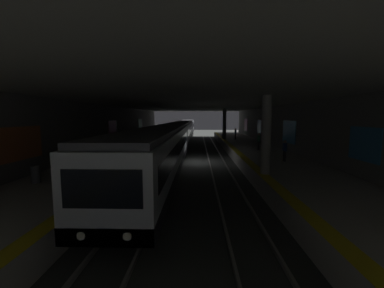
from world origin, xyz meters
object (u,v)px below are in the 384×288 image
metro_train (181,133)px  person_waiting_near (107,157)px  pillar_near (266,135)px  backpack_on_floor (104,155)px  bench_right_mid (112,144)px  pillar_far (224,124)px  person_walking_mid (235,133)px  trash_bin (36,175)px  person_standing_far (259,141)px  bench_left_mid (262,139)px  person_boarding (285,150)px

metro_train → person_waiting_near: bearing=171.9°
pillar_near → metro_train: bearing=16.3°
backpack_on_floor → bench_right_mid: bearing=13.4°
pillar_far → bench_right_mid: 17.79m
person_walking_mid → trash_bin: bearing=150.3°
metro_train → person_standing_far: (-12.11, -8.70, -0.04)m
pillar_near → trash_bin: size_ratio=5.35×
bench_right_mid → person_walking_mid: person_walking_mid is taller
person_standing_far → trash_bin: person_standing_far is taller
pillar_far → person_standing_far: size_ratio=2.64×
pillar_far → trash_bin: pillar_far is taller
pillar_near → person_walking_mid: (21.73, -1.54, -1.36)m
bench_left_mid → person_walking_mid: size_ratio=1.01×
pillar_far → bench_left_mid: 7.47m
metro_train → person_walking_mid: bearing=-94.7°
pillar_near → backpack_on_floor: size_ratio=11.38×
person_waiting_near → metro_train: bearing=-8.1°
trash_bin → pillar_far: bearing=-25.9°
person_standing_far → person_waiting_near: bearing=129.2°
person_walking_mid → bench_right_mid: bearing=127.8°
person_standing_far → person_boarding: bearing=-176.1°
metro_train → bench_left_mid: (-5.65, -10.73, -0.45)m
bench_right_mid → person_standing_far: (-0.25, -15.03, 0.42)m
person_waiting_near → person_boarding: person_boarding is taller
pillar_near → trash_bin: pillar_near is taller
person_waiting_near → backpack_on_floor: bearing=23.3°
person_waiting_near → person_walking_mid: size_ratio=0.94×
pillar_far → trash_bin: (-25.00, 12.15, -1.85)m
metro_train → person_standing_far: bearing=-144.3°
bench_left_mid → bench_right_mid: 18.16m
bench_left_mid → trash_bin: (-19.07, 16.33, -0.10)m
person_walking_mid → backpack_on_floor: 20.93m
person_walking_mid → person_standing_far: bearing=-177.0°
pillar_far → bench_left_mid: size_ratio=2.68×
pillar_near → pillar_far: 22.69m
person_boarding → person_standing_far: bearing=3.9°
metro_train → backpack_on_floor: size_ratio=150.79×
bench_right_mid → trash_bin: 12.88m
trash_bin → pillar_near: bearing=-79.2°
pillar_far → metro_train: size_ratio=0.08×
bench_left_mid → person_standing_far: bearing=162.5°
pillar_near → person_standing_far: 10.60m
person_boarding → backpack_on_floor: size_ratio=3.97×
person_standing_far → backpack_on_floor: (-4.76, 13.84, -0.74)m
person_boarding → metro_train: bearing=26.5°
person_walking_mid → trash_bin: person_walking_mid is taller
person_walking_mid → person_standing_far: person_standing_far is taller
pillar_far → pillar_near: bearing=180.0°
bench_right_mid → person_standing_far: bearing=-90.9°
person_boarding → pillar_far: bearing=7.9°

